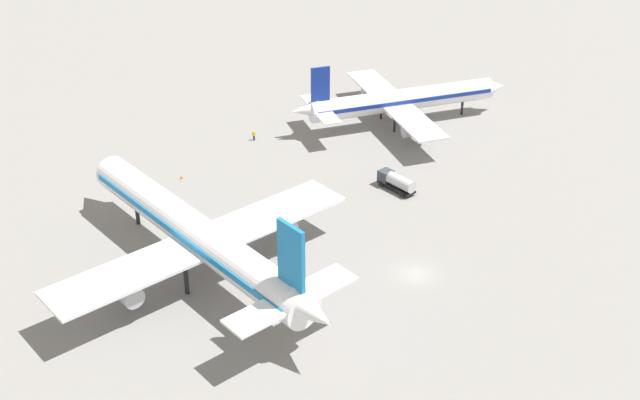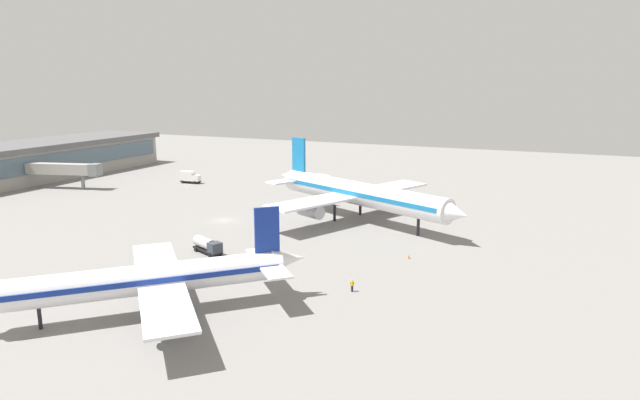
{
  "view_description": "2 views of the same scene",
  "coord_description": "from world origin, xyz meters",
  "px_view_note": "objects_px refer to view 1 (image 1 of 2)",
  "views": [
    {
      "loc": [
        -81.32,
        -24.87,
        58.37
      ],
      "look_at": [
        1.26,
        13.8,
        6.61
      ],
      "focal_mm": 45.86,
      "sensor_mm": 36.0,
      "label": 1
    },
    {
      "loc": [
        90.21,
        61.33,
        27.35
      ],
      "look_at": [
        3.08,
        22.62,
        6.81
      ],
      "focal_mm": 30.79,
      "sensor_mm": 36.0,
      "label": 2
    }
  ],
  "objects_px": {
    "airplane_at_gate": "(400,100)",
    "safety_cone_near_gate": "(181,177)",
    "airplane_taxiing": "(197,234)",
    "ground_crew_worker": "(254,135)",
    "fuel_truck": "(397,181)"
  },
  "relations": [
    {
      "from": "airplane_at_gate",
      "to": "fuel_truck",
      "type": "height_order",
      "value": "airplane_at_gate"
    },
    {
      "from": "fuel_truck",
      "to": "safety_cone_near_gate",
      "type": "xyz_separation_m",
      "value": [
        -10.61,
        30.76,
        -1.09
      ]
    },
    {
      "from": "ground_crew_worker",
      "to": "safety_cone_near_gate",
      "type": "relative_size",
      "value": 2.78
    },
    {
      "from": "fuel_truck",
      "to": "safety_cone_near_gate",
      "type": "bearing_deg",
      "value": 42.79
    },
    {
      "from": "ground_crew_worker",
      "to": "safety_cone_near_gate",
      "type": "distance_m",
      "value": 17.03
    },
    {
      "from": "airplane_taxiing",
      "to": "ground_crew_worker",
      "type": "relative_size",
      "value": 28.42
    },
    {
      "from": "safety_cone_near_gate",
      "to": "airplane_at_gate",
      "type": "bearing_deg",
      "value": -34.57
    },
    {
      "from": "airplane_at_gate",
      "to": "fuel_truck",
      "type": "xyz_separation_m",
      "value": [
        -22.6,
        -7.87,
        -2.99
      ]
    },
    {
      "from": "airplane_taxiing",
      "to": "safety_cone_near_gate",
      "type": "height_order",
      "value": "airplane_taxiing"
    },
    {
      "from": "airplane_at_gate",
      "to": "safety_cone_near_gate",
      "type": "distance_m",
      "value": 40.54
    },
    {
      "from": "airplane_at_gate",
      "to": "ground_crew_worker",
      "type": "height_order",
      "value": "airplane_at_gate"
    },
    {
      "from": "airplane_at_gate",
      "to": "airplane_taxiing",
      "type": "relative_size",
      "value": 0.66
    },
    {
      "from": "fuel_truck",
      "to": "airplane_at_gate",
      "type": "bearing_deg",
      "value": -47.03
    },
    {
      "from": "airplane_taxiing",
      "to": "ground_crew_worker",
      "type": "bearing_deg",
      "value": -46.76
    },
    {
      "from": "airplane_at_gate",
      "to": "ground_crew_worker",
      "type": "relative_size",
      "value": 18.81
    }
  ]
}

